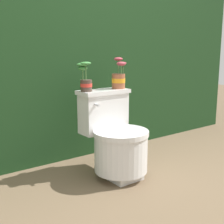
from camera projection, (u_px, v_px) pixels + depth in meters
The scene contains 5 objects.
ground_plane at pixel (126, 173), 2.51m from camera, with size 12.00×12.00×0.00m, color brown.
hedge_backdrop at pixel (60, 66), 3.19m from camera, with size 4.00×1.04×1.62m.
toilet at pixel (116, 140), 2.43m from camera, with size 0.42×0.53×0.66m.
potted_plant_left at pixel (85, 79), 2.36m from camera, with size 0.12×0.09×0.23m.
potted_plant_midleft at pixel (119, 78), 2.54m from camera, with size 0.12×0.13×0.25m.
Camera 1 is at (-1.51, -1.82, 0.99)m, focal length 50.00 mm.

